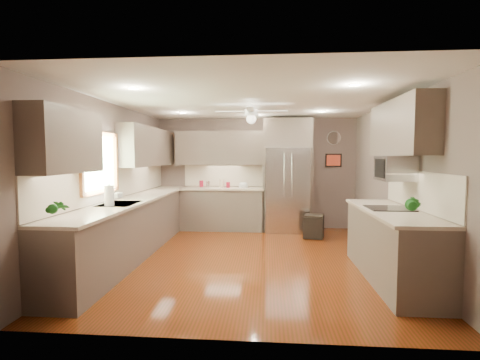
# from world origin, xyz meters

# --- Properties ---
(floor) EXTENTS (5.00, 5.00, 0.00)m
(floor) POSITION_xyz_m (0.00, 0.00, 0.00)
(floor) COLOR #4A2409
(floor) RESTS_ON ground
(ceiling) EXTENTS (5.00, 5.00, 0.00)m
(ceiling) POSITION_xyz_m (0.00, 0.00, 2.50)
(ceiling) COLOR white
(ceiling) RESTS_ON ground
(wall_back) EXTENTS (4.50, 0.00, 4.50)m
(wall_back) POSITION_xyz_m (0.00, 2.50, 1.25)
(wall_back) COLOR brown
(wall_back) RESTS_ON ground
(wall_front) EXTENTS (4.50, 0.00, 4.50)m
(wall_front) POSITION_xyz_m (0.00, -2.50, 1.25)
(wall_front) COLOR brown
(wall_front) RESTS_ON ground
(wall_left) EXTENTS (0.00, 5.00, 5.00)m
(wall_left) POSITION_xyz_m (-2.25, 0.00, 1.25)
(wall_left) COLOR brown
(wall_left) RESTS_ON ground
(wall_right) EXTENTS (0.00, 5.00, 5.00)m
(wall_right) POSITION_xyz_m (2.25, 0.00, 1.25)
(wall_right) COLOR brown
(wall_right) RESTS_ON ground
(canister_a) EXTENTS (0.10, 0.10, 0.14)m
(canister_a) POSITION_xyz_m (-1.22, 2.25, 1.02)
(canister_a) COLOR maroon
(canister_a) RESTS_ON back_run
(canister_b) EXTENTS (0.12, 0.12, 0.14)m
(canister_b) POSITION_xyz_m (-1.06, 2.24, 1.01)
(canister_b) COLOR silver
(canister_b) RESTS_ON back_run
(canister_c) EXTENTS (0.15, 0.15, 0.19)m
(canister_c) POSITION_xyz_m (-0.76, 2.25, 1.03)
(canister_c) COLOR beige
(canister_c) RESTS_ON back_run
(canister_d) EXTENTS (0.10, 0.10, 0.13)m
(canister_d) POSITION_xyz_m (-0.60, 2.19, 1.00)
(canister_d) COLOR maroon
(canister_d) RESTS_ON back_run
(soap_bottle) EXTENTS (0.10, 0.10, 0.18)m
(soap_bottle) POSITION_xyz_m (-2.07, -0.22, 1.03)
(soap_bottle) COLOR white
(soap_bottle) RESTS_ON left_run
(potted_plant_left) EXTENTS (0.19, 0.13, 0.34)m
(potted_plant_left) POSITION_xyz_m (-1.95, -2.03, 1.11)
(potted_plant_left) COLOR #195A1A
(potted_plant_left) RESTS_ON left_run
(potted_plant_right) EXTENTS (0.22, 0.19, 0.33)m
(potted_plant_right) POSITION_xyz_m (1.93, -1.45, 1.10)
(potted_plant_right) COLOR #195A1A
(potted_plant_right) RESTS_ON right_run
(bowl) EXTENTS (0.20, 0.20, 0.05)m
(bowl) POSITION_xyz_m (-0.26, 2.20, 0.96)
(bowl) COLOR beige
(bowl) RESTS_ON back_run
(left_run) EXTENTS (0.65, 4.70, 1.45)m
(left_run) POSITION_xyz_m (-1.95, 0.15, 0.48)
(left_run) COLOR brown
(left_run) RESTS_ON ground
(back_run) EXTENTS (1.85, 0.65, 1.45)m
(back_run) POSITION_xyz_m (-0.72, 2.20, 0.48)
(back_run) COLOR brown
(back_run) RESTS_ON ground
(uppers) EXTENTS (4.50, 4.70, 0.95)m
(uppers) POSITION_xyz_m (-0.74, 0.71, 1.87)
(uppers) COLOR brown
(uppers) RESTS_ON wall_left
(window) EXTENTS (0.05, 1.12, 0.92)m
(window) POSITION_xyz_m (-2.22, -0.50, 1.55)
(window) COLOR #BFF2B2
(window) RESTS_ON wall_left
(sink) EXTENTS (0.50, 0.70, 0.32)m
(sink) POSITION_xyz_m (-1.93, -0.50, 0.91)
(sink) COLOR silver
(sink) RESTS_ON left_run
(refrigerator) EXTENTS (1.06, 0.75, 2.45)m
(refrigerator) POSITION_xyz_m (0.70, 2.16, 1.19)
(refrigerator) COLOR silver
(refrigerator) RESTS_ON ground
(right_run) EXTENTS (0.70, 2.20, 1.45)m
(right_run) POSITION_xyz_m (1.93, -0.80, 0.48)
(right_run) COLOR brown
(right_run) RESTS_ON ground
(microwave) EXTENTS (0.43, 0.55, 0.34)m
(microwave) POSITION_xyz_m (2.03, -0.55, 1.48)
(microwave) COLOR silver
(microwave) RESTS_ON wall_right
(ceiling_fan) EXTENTS (1.18, 1.18, 0.32)m
(ceiling_fan) POSITION_xyz_m (-0.00, 0.30, 2.33)
(ceiling_fan) COLOR white
(ceiling_fan) RESTS_ON ceiling
(recessed_lights) EXTENTS (2.84, 3.14, 0.01)m
(recessed_lights) POSITION_xyz_m (-0.04, 0.40, 2.49)
(recessed_lights) COLOR white
(recessed_lights) RESTS_ON ceiling
(wall_clock) EXTENTS (0.30, 0.03, 0.30)m
(wall_clock) POSITION_xyz_m (1.75, 2.48, 2.05)
(wall_clock) COLOR white
(wall_clock) RESTS_ON wall_back
(framed_print) EXTENTS (0.36, 0.03, 0.30)m
(framed_print) POSITION_xyz_m (1.75, 2.48, 1.55)
(framed_print) COLOR black
(framed_print) RESTS_ON wall_back
(stool) EXTENTS (0.45, 0.45, 0.46)m
(stool) POSITION_xyz_m (1.20, 1.49, 0.24)
(stool) COLOR black
(stool) RESTS_ON ground
(paper_towel) EXTENTS (0.13, 0.13, 0.33)m
(paper_towel) POSITION_xyz_m (-1.97, -0.76, 1.08)
(paper_towel) COLOR white
(paper_towel) RESTS_ON left_run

